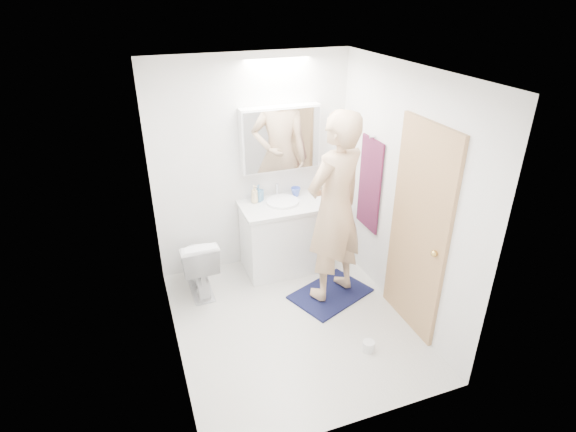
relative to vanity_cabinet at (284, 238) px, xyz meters
name	(u,v)px	position (x,y,z in m)	size (l,w,h in m)	color
floor	(292,322)	(-0.26, -0.96, -0.39)	(2.50, 2.50, 0.00)	silver
ceiling	(293,71)	(-0.26, -0.96, 2.01)	(2.50, 2.50, 0.00)	white
wall_back	(252,166)	(-0.26, 0.29, 0.81)	(2.50, 2.50, 0.00)	white
wall_front	(361,296)	(-0.26, -2.21, 0.81)	(2.50, 2.50, 0.00)	white
wall_left	(163,235)	(-1.36, -0.96, 0.81)	(2.50, 2.50, 0.00)	white
wall_right	(401,196)	(0.84, -0.96, 0.81)	(2.50, 2.50, 0.00)	white
vanity_cabinet	(284,238)	(0.00, 0.00, 0.00)	(0.90, 0.55, 0.78)	white
countertop	(284,206)	(0.00, 0.00, 0.41)	(0.95, 0.58, 0.04)	silver
sink_basin	(283,202)	(0.00, 0.03, 0.45)	(0.36, 0.36, 0.03)	white
faucet	(277,190)	(0.00, 0.22, 0.51)	(0.02, 0.02, 0.16)	silver
medicine_cabinet	(280,139)	(0.04, 0.21, 1.11)	(0.88, 0.14, 0.70)	white
mirror_panel	(283,141)	(0.04, 0.13, 1.11)	(0.84, 0.01, 0.66)	silver
toilet	(198,263)	(-1.01, -0.11, -0.05)	(0.38, 0.67, 0.68)	white
bath_rug	(330,294)	(0.29, -0.69, -0.38)	(0.80, 0.55, 0.02)	#13133B
person	(335,209)	(0.29, -0.69, 0.64)	(0.72, 0.47, 1.96)	tan
door	(418,231)	(0.82, -1.31, 0.61)	(0.04, 0.80, 2.00)	tan
door_knob	(434,253)	(0.78, -1.61, 0.56)	(0.06, 0.06, 0.06)	gold
towel	(370,185)	(0.82, -0.41, 0.71)	(0.02, 0.42, 1.00)	#121839
towel_hook	(373,137)	(0.81, -0.41, 1.23)	(0.02, 0.02, 0.07)	silver
soap_bottle_a	(255,194)	(-0.28, 0.15, 0.53)	(0.08, 0.08, 0.20)	#D8BF8B
soap_bottle_b	(259,193)	(-0.23, 0.18, 0.52)	(0.08, 0.09, 0.19)	#5185AF
toothbrush_cup	(296,192)	(0.20, 0.16, 0.48)	(0.11, 0.11, 0.10)	#4662D2
toilet_paper_roll	(368,346)	(0.26, -1.57, -0.34)	(0.11, 0.11, 0.10)	white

